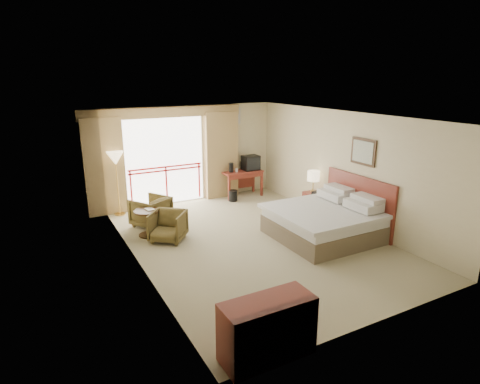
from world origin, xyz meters
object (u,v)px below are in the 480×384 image
side_table (147,219)px  floor_lamp (115,161)px  dresser (268,329)px  wastebasket (233,196)px  armchair_far (152,225)px  table_lamp (313,176)px  bed (325,221)px  tv (251,163)px  desk (241,176)px  nightstand (313,203)px  armchair_near (169,240)px

side_table → floor_lamp: (-0.23, 1.76, 1.02)m
side_table → dresser: size_ratio=0.50×
wastebasket → armchair_far: armchair_far is taller
table_lamp → dresser: table_lamp is taller
bed → dresser: size_ratio=1.76×
side_table → dresser: 4.72m
bed → tv: (0.20, 3.66, 0.61)m
bed → floor_lamp: 5.34m
table_lamp → desk: bearing=110.7°
tv → floor_lamp: (-3.89, 0.04, 0.44)m
dresser → side_table: bearing=90.4°
bed → nightstand: size_ratio=3.71×
side_table → armchair_far: bearing=66.3°
wastebasket → floor_lamp: 3.40m
tv → side_table: tv is taller
table_lamp → dresser: 5.83m
desk → side_table: desk is taller
table_lamp → dresser: size_ratio=0.46×
nightstand → tv: 2.46m
desk → armchair_far: size_ratio=1.51×
tv → desk: bearing=158.4°
floor_lamp → wastebasket: bearing=-6.4°
desk → wastebasket: desk is taller
tv → armchair_near: tv is taller
armchair_near → side_table: 0.71m
wastebasket → floor_lamp: floor_lamp is taller
wastebasket → armchair_far: (-2.64, -0.81, -0.16)m
wastebasket → dresser: bearing=-113.6°
armchair_near → side_table: side_table is taller
tv → side_table: bearing=-165.4°
armchair_far → dresser: bearing=58.8°
side_table → armchair_near: bearing=-54.5°
side_table → floor_lamp: 2.04m
armchair_far → bed: bearing=110.7°
bed → armchair_far: size_ratio=2.71×
nightstand → wastebasket: 2.39m
floor_lamp → dresser: bearing=-86.0°
nightstand → side_table: (-4.23, 0.58, 0.13)m
nightstand → tv: bearing=106.2°
table_lamp → desk: (-0.87, 2.30, -0.40)m
armchair_far → floor_lamp: (-0.49, 1.17, 1.43)m
desk → side_table: 3.80m
floor_lamp → desk: bearing=0.2°
table_lamp → side_table: 4.30m
bed → floor_lamp: floor_lamp is taller
armchair_near → bed: bearing=14.1°
armchair_near → floor_lamp: (-0.56, 2.22, 1.43)m
side_table → floor_lamp: size_ratio=0.36×
wastebasket → side_table: 3.23m
tv → dresser: bearing=-128.7°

